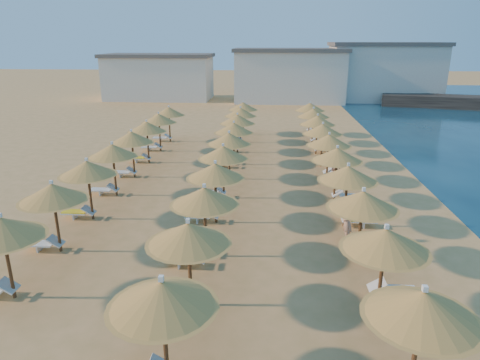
# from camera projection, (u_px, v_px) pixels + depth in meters

# --- Properties ---
(ground) EXTENTS (220.00, 220.00, 0.00)m
(ground) POSITION_uv_depth(u_px,v_px,m) (255.00, 235.00, 19.40)
(ground) COLOR tan
(ground) RESTS_ON ground
(hotel_blocks) EXTENTS (48.25, 10.54, 8.10)m
(hotel_blocks) POSITION_uv_depth(u_px,v_px,m) (285.00, 74.00, 61.58)
(hotel_blocks) COLOR white
(hotel_blocks) RESTS_ON ground
(parasol_row_east) EXTENTS (2.78, 36.76, 3.13)m
(parasol_row_east) POSITION_uv_depth(u_px,v_px,m) (337.00, 155.00, 22.74)
(parasol_row_east) COLOR brown
(parasol_row_east) RESTS_ON ground
(parasol_row_west) EXTENTS (2.78, 36.76, 3.13)m
(parasol_row_west) POSITION_uv_depth(u_px,v_px,m) (223.00, 153.00, 23.15)
(parasol_row_west) COLOR brown
(parasol_row_west) RESTS_ON ground
(parasol_row_inland) EXTENTS (2.78, 26.56, 3.13)m
(parasol_row_inland) POSITION_uv_depth(u_px,v_px,m) (123.00, 144.00, 25.17)
(parasol_row_inland) COLOR brown
(parasol_row_inland) RESTS_ON ground
(loungers) EXTENTS (15.26, 35.45, 0.66)m
(loungers) POSITION_uv_depth(u_px,v_px,m) (245.00, 191.00, 24.01)
(loungers) COLOR white
(loungers) RESTS_ON ground
(beachgoer_c) EXTENTS (0.86, 1.02, 1.63)m
(beachgoer_c) POSITION_uv_depth(u_px,v_px,m) (335.00, 169.00, 26.55)
(beachgoer_c) COLOR tan
(beachgoer_c) RESTS_ON ground
(beachgoer_a) EXTENTS (0.46, 0.68, 1.79)m
(beachgoer_a) POSITION_uv_depth(u_px,v_px,m) (347.00, 222.00, 18.58)
(beachgoer_a) COLOR tan
(beachgoer_a) RESTS_ON ground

